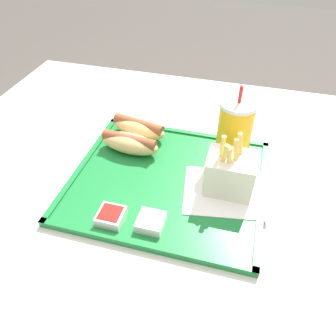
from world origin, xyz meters
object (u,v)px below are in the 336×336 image
at_px(sauce_cup_ketchup, 111,216).
at_px(soda_cup, 234,131).
at_px(hot_dog_near, 130,143).
at_px(fries_carton, 230,173).
at_px(sauce_cup_mayo, 151,222).
at_px(hot_dog_far, 139,127).

bearing_deg(sauce_cup_ketchup, soda_cup, 51.96).
xyz_separation_m(soda_cup, hot_dog_near, (-0.22, -0.04, -0.05)).
relative_size(fries_carton, sauce_cup_mayo, 2.68).
height_order(hot_dog_far, fries_carton, fries_carton).
bearing_deg(soda_cup, hot_dog_near, -169.60).
bearing_deg(fries_carton, hot_dog_far, 151.51).
relative_size(sauce_cup_mayo, sauce_cup_ketchup, 1.00).
xyz_separation_m(soda_cup, sauce_cup_mayo, (-0.11, -0.23, -0.06)).
bearing_deg(fries_carton, sauce_cup_mayo, -132.91).
bearing_deg(sauce_cup_mayo, fries_carton, 47.09).
bearing_deg(hot_dog_far, sauce_cup_mayo, -66.73).
bearing_deg(sauce_cup_ketchup, sauce_cup_mayo, 5.02).
distance_m(sauce_cup_mayo, sauce_cup_ketchup, 0.07).
distance_m(hot_dog_near, sauce_cup_mayo, 0.22).
xyz_separation_m(hot_dog_near, sauce_cup_ketchup, (0.04, -0.20, -0.01)).
height_order(soda_cup, sauce_cup_ketchup, soda_cup).
height_order(hot_dog_far, sauce_cup_ketchup, hot_dog_far).
xyz_separation_m(hot_dog_far, fries_carton, (0.23, -0.12, 0.02)).
bearing_deg(sauce_cup_ketchup, hot_dog_far, 97.86).
bearing_deg(sauce_cup_ketchup, fries_carton, 35.06).
bearing_deg(sauce_cup_mayo, hot_dog_far, 113.27).
relative_size(hot_dog_far, hot_dog_near, 1.03).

